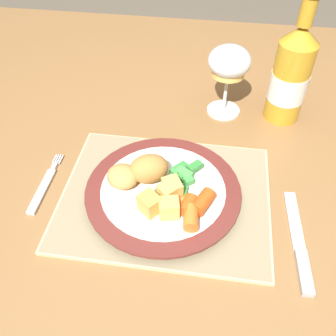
# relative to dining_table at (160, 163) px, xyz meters

# --- Properties ---
(ground_plane) EXTENTS (6.00, 6.00, 0.00)m
(ground_plane) POSITION_rel_dining_table_xyz_m (0.00, 0.00, -0.66)
(ground_plane) COLOR brown
(dining_table) EXTENTS (1.25, 1.06, 0.74)m
(dining_table) POSITION_rel_dining_table_xyz_m (0.00, 0.00, 0.00)
(dining_table) COLOR olive
(dining_table) RESTS_ON ground
(placemat) EXTENTS (0.34, 0.27, 0.01)m
(placemat) POSITION_rel_dining_table_xyz_m (0.04, -0.16, 0.09)
(placemat) COLOR #CCB789
(placemat) RESTS_ON dining_table
(dinner_plate) EXTENTS (0.25, 0.25, 0.02)m
(dinner_plate) POSITION_rel_dining_table_xyz_m (0.03, -0.17, 0.10)
(dinner_plate) COLOR white
(dinner_plate) RESTS_ON placemat
(breaded_croquettes) EXTENTS (0.12, 0.09, 0.05)m
(breaded_croquettes) POSITION_rel_dining_table_xyz_m (-0.01, -0.15, 0.13)
(breaded_croquettes) COLOR tan
(breaded_croquettes) RESTS_ON dinner_plate
(green_beans_pile) EXTENTS (0.06, 0.08, 0.02)m
(green_beans_pile) POSITION_rel_dining_table_xyz_m (0.06, -0.14, 0.12)
(green_beans_pile) COLOR #338438
(green_beans_pile) RESTS_ON dinner_plate
(glazed_carrots) EXTENTS (0.09, 0.08, 0.02)m
(glazed_carrots) POSITION_rel_dining_table_xyz_m (0.08, -0.20, 0.12)
(glazed_carrots) COLOR #CC5119
(glazed_carrots) RESTS_ON dinner_plate
(fork) EXTENTS (0.01, 0.14, 0.01)m
(fork) POSITION_rel_dining_table_xyz_m (-0.17, -0.17, 0.09)
(fork) COLOR silver
(fork) RESTS_ON dining_table
(table_knife) EXTENTS (0.03, 0.18, 0.01)m
(table_knife) POSITION_rel_dining_table_xyz_m (0.25, -0.23, 0.09)
(table_knife) COLOR silver
(table_knife) RESTS_ON dining_table
(wine_glass) EXTENTS (0.08, 0.08, 0.15)m
(wine_glass) POSITION_rel_dining_table_xyz_m (0.12, 0.09, 0.19)
(wine_glass) COLOR silver
(wine_glass) RESTS_ON dining_table
(bottle) EXTENTS (0.07, 0.07, 0.25)m
(bottle) POSITION_rel_dining_table_xyz_m (0.24, 0.09, 0.18)
(bottle) COLOR gold
(bottle) RESTS_ON dining_table
(roast_potatoes) EXTENTS (0.07, 0.07, 0.03)m
(roast_potatoes) POSITION_rel_dining_table_xyz_m (0.04, -0.20, 0.12)
(roast_potatoes) COLOR gold
(roast_potatoes) RESTS_ON dinner_plate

